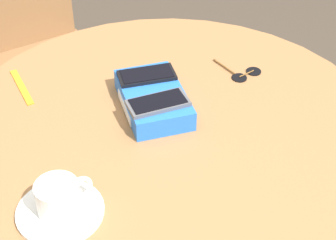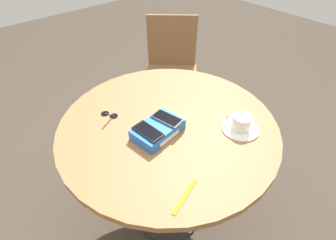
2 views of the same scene
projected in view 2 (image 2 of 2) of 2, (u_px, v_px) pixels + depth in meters
ground_plane at (168, 213)px, 1.66m from camera, size 8.00×8.00×0.00m
round_table at (168, 141)px, 1.24m from camera, size 0.98×0.98×0.75m
phone_box at (158, 129)px, 1.10m from camera, size 0.23×0.16×0.05m
phone_black at (148, 131)px, 1.05m from camera, size 0.08×0.14×0.01m
phone_gray at (167, 119)px, 1.11m from camera, size 0.09×0.14×0.01m
saucer at (240, 128)px, 1.14m from camera, size 0.16×0.16×0.01m
coffee_cup at (241, 122)px, 1.11m from camera, size 0.08×0.11×0.06m
lanyard_strap at (185, 196)px, 0.88m from camera, size 0.15×0.06×0.00m
sunglasses at (109, 116)px, 1.21m from camera, size 0.11×0.11×0.01m
chair_far_side at (171, 73)px, 2.05m from camera, size 0.56×0.56×0.88m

